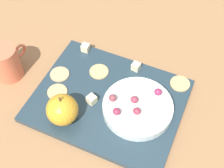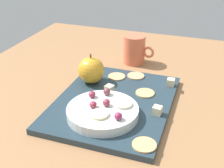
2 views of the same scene
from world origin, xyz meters
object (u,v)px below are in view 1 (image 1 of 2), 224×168
at_px(platter, 109,100).
at_px(grape_4, 134,100).
at_px(serving_dish, 138,108).
at_px(grape_0, 113,98).
at_px(cracker_2, 60,74).
at_px(apple_slice_1, 134,88).
at_px(cup, 6,62).
at_px(cracker_3, 57,92).
at_px(apple_whole, 62,110).
at_px(cracker_0, 99,72).
at_px(grape_1, 158,92).
at_px(grape_2, 117,112).
at_px(cheese_cube_0, 136,66).
at_px(cheese_cube_2, 92,99).
at_px(cracker_1, 180,84).
at_px(cheese_cube_1, 85,48).
at_px(grape_3, 137,111).
at_px(apple_slice_0, 151,107).

distance_m(platter, grape_4, 0.08).
xyz_separation_m(serving_dish, grape_0, (0.06, 0.01, 0.02)).
bearing_deg(cracker_2, apple_slice_1, -173.61).
bearing_deg(cup, grape_0, -178.00).
bearing_deg(cracker_3, apple_whole, 132.02).
bearing_deg(serving_dish, cracker_3, 9.29).
xyz_separation_m(cracker_0, grape_0, (-0.08, 0.08, 0.03)).
relative_size(cracker_3, grape_1, 2.65).
bearing_deg(cracker_3, grape_2, 177.12).
height_order(serving_dish, grape_2, grape_2).
xyz_separation_m(cheese_cube_0, cracker_2, (0.18, 0.10, -0.01)).
bearing_deg(cheese_cube_2, grape_4, -164.16).
relative_size(cheese_cube_2, grape_0, 1.07).
height_order(serving_dish, grape_4, grape_4).
relative_size(platter, cracker_1, 7.19).
bearing_deg(cheese_cube_1, serving_dish, 148.37).
bearing_deg(apple_whole, grape_4, -145.15).
height_order(serving_dish, apple_whole, apple_whole).
bearing_deg(grape_2, cracker_0, -48.35).
bearing_deg(apple_slice_1, grape_3, 117.27).
relative_size(grape_0, grape_2, 1.00).
relative_size(cracker_0, apple_slice_1, 1.19).
bearing_deg(grape_2, grape_3, -154.56).
bearing_deg(grape_3, platter, -15.63).
bearing_deg(cheese_cube_1, apple_slice_1, 154.51).
relative_size(cracker_0, grape_1, 2.65).
xyz_separation_m(cheese_cube_0, grape_2, (-0.01, 0.17, 0.02)).
xyz_separation_m(cheese_cube_2, grape_3, (-0.12, -0.00, 0.02)).
distance_m(serving_dish, apple_slice_1, 0.05).
bearing_deg(apple_whole, grape_0, -138.43).
distance_m(cheese_cube_0, grape_3, 0.16).
relative_size(grape_1, apple_slice_1, 0.45).
xyz_separation_m(cheese_cube_2, grape_1, (-0.15, -0.07, 0.02)).
bearing_deg(serving_dish, apple_slice_0, -172.27).
height_order(apple_whole, cracker_0, apple_whole).
relative_size(cheese_cube_0, grape_1, 1.07).
bearing_deg(cracker_3, grape_4, -168.65).
height_order(serving_dish, cheese_cube_2, serving_dish).
bearing_deg(grape_4, apple_slice_1, -66.94).
bearing_deg(grape_2, cheese_cube_0, -85.20).
bearing_deg(apple_slice_1, apple_whole, 47.13).
bearing_deg(cheese_cube_2, apple_whole, 60.21).
bearing_deg(grape_4, grape_1, -135.28).
bearing_deg(platter, cracker_0, -49.31).
bearing_deg(apple_slice_1, grape_0, 57.89).
xyz_separation_m(grape_4, cup, (0.36, 0.03, 0.00)).
distance_m(grape_0, apple_slice_0, 0.10).
relative_size(serving_dish, cup, 1.66).
bearing_deg(cracker_3, serving_dish, -170.71).
bearing_deg(cheese_cube_1, platter, 135.55).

